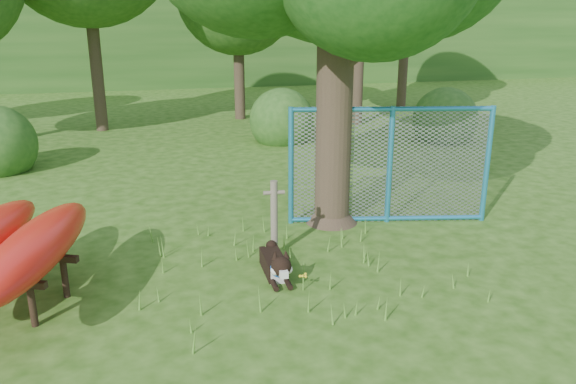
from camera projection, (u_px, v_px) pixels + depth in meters
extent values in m
plane|color=#244C0F|center=(296.00, 297.00, 7.04)|extent=(80.00, 80.00, 0.00)
cylinder|color=#35281D|center=(335.00, 87.00, 8.93)|extent=(0.73, 0.73, 4.59)
cone|color=#35281D|center=(332.00, 209.00, 9.54)|extent=(1.09, 1.09, 0.46)
cylinder|color=#35281D|center=(371.00, 45.00, 8.72)|extent=(1.31, 0.26, 0.98)
cylinder|color=#35281D|center=(307.00, 21.00, 8.81)|extent=(0.85, 0.88, 0.94)
cylinder|color=#635A4A|center=(274.00, 219.00, 8.11)|extent=(0.11, 0.11, 1.14)
cylinder|color=#635A4A|center=(274.00, 193.00, 7.99)|extent=(0.31, 0.08, 0.06)
cylinder|color=black|center=(32.00, 306.00, 6.30)|extent=(0.10, 0.10, 0.50)
cylinder|color=black|center=(65.00, 278.00, 6.96)|extent=(0.10, 0.10, 0.50)
ellipsoid|color=red|center=(35.00, 248.00, 6.48)|extent=(1.34, 3.09, 0.48)
cube|color=black|center=(274.00, 264.00, 7.68)|extent=(0.28, 0.72, 0.25)
cube|color=silver|center=(278.00, 274.00, 7.40)|extent=(0.23, 0.15, 0.23)
sphere|color=black|center=(281.00, 266.00, 7.17)|extent=(0.27, 0.27, 0.27)
cube|color=silver|center=(283.00, 273.00, 7.07)|extent=(0.10, 0.15, 0.09)
sphere|color=silver|center=(275.00, 271.00, 7.15)|extent=(0.12, 0.12, 0.12)
sphere|color=silver|center=(288.00, 269.00, 7.18)|extent=(0.12, 0.12, 0.12)
cone|color=black|center=(275.00, 255.00, 7.15)|extent=(0.11, 0.13, 0.13)
cone|color=black|center=(286.00, 254.00, 7.18)|extent=(0.11, 0.13, 0.13)
cylinder|color=black|center=(274.00, 284.00, 7.26)|extent=(0.08, 0.31, 0.07)
cylinder|color=black|center=(288.00, 283.00, 7.30)|extent=(0.08, 0.31, 0.07)
sphere|color=black|center=(271.00, 246.00, 8.03)|extent=(0.16, 0.16, 0.16)
torus|color=#164FAB|center=(280.00, 268.00, 7.27)|extent=(0.26, 0.08, 0.26)
cylinder|color=#2989BF|center=(291.00, 167.00, 9.28)|extent=(0.10, 0.10, 1.98)
cylinder|color=#2989BF|center=(390.00, 166.00, 9.34)|extent=(0.10, 0.10, 1.98)
cylinder|color=#2989BF|center=(487.00, 165.00, 9.40)|extent=(0.10, 0.10, 1.98)
cylinder|color=#2989BF|center=(393.00, 109.00, 9.06)|extent=(3.24, 0.76, 0.08)
cylinder|color=#2989BF|center=(387.00, 218.00, 9.62)|extent=(3.24, 0.76, 0.08)
plane|color=gray|center=(390.00, 166.00, 9.34)|extent=(3.23, 0.69, 3.30)
cylinder|color=#59912F|center=(303.00, 283.00, 7.17)|extent=(0.02, 0.02, 0.20)
sphere|color=yellow|center=(303.00, 276.00, 7.14)|extent=(0.04, 0.04, 0.04)
sphere|color=yellow|center=(305.00, 274.00, 7.17)|extent=(0.04, 0.04, 0.04)
sphere|color=yellow|center=(300.00, 276.00, 7.16)|extent=(0.04, 0.04, 0.04)
sphere|color=yellow|center=(306.00, 277.00, 7.12)|extent=(0.04, 0.04, 0.04)
sphere|color=yellow|center=(303.00, 276.00, 7.11)|extent=(0.04, 0.04, 0.04)
cylinder|color=#35281D|center=(94.00, 43.00, 16.65)|extent=(0.36, 0.36, 5.25)
cylinder|color=#35281D|center=(239.00, 62.00, 18.84)|extent=(0.36, 0.36, 3.85)
cylinder|color=#35281D|center=(359.00, 50.00, 17.68)|extent=(0.36, 0.36, 4.76)
cylinder|color=#35281D|center=(405.00, 42.00, 21.14)|extent=(0.36, 0.36, 4.90)
sphere|color=#25501A|center=(443.00, 140.00, 15.97)|extent=(1.80, 1.80, 1.80)
sphere|color=#25501A|center=(282.00, 141.00, 15.83)|extent=(1.80, 1.80, 1.80)
cube|color=#25501A|center=(169.00, 24.00, 32.05)|extent=(80.00, 12.00, 6.00)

